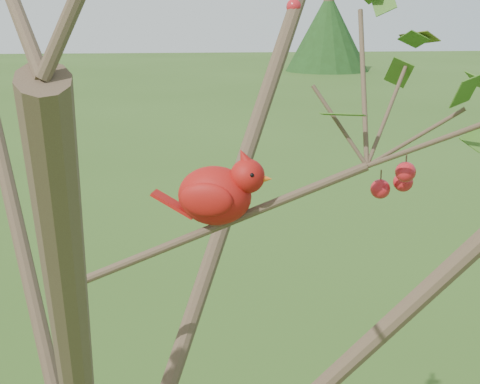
# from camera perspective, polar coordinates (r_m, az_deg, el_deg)

# --- Properties ---
(crabapple_tree) EXTENTS (2.35, 2.05, 2.95)m
(crabapple_tree) POSITION_cam_1_polar(r_m,az_deg,el_deg) (1.21, -12.86, -2.83)
(crabapple_tree) COLOR #483426
(crabapple_tree) RESTS_ON ground
(cardinal) EXTENTS (0.24, 0.15, 0.17)m
(cardinal) POSITION_cam_1_polar(r_m,az_deg,el_deg) (1.29, -1.83, -0.06)
(cardinal) COLOR #AA180E
(cardinal) RESTS_ON ground
(distant_trees) EXTENTS (36.99, 13.00, 3.26)m
(distant_trees) POSITION_cam_1_polar(r_m,az_deg,el_deg) (23.83, -12.83, 12.48)
(distant_trees) COLOR #483426
(distant_trees) RESTS_ON ground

